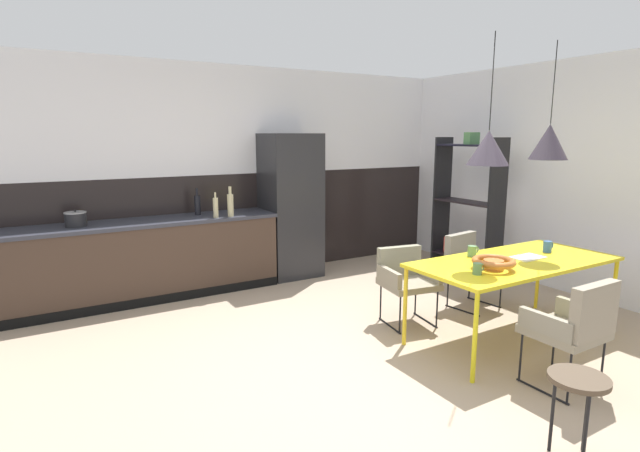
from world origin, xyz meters
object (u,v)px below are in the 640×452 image
dining_table (515,265)px  mug_dark_espresso (548,247)px  armchair_facing_counter (470,261)px  fruit_bowl (494,262)px  armchair_head_of_table (576,322)px  bottle_wine_green (230,204)px  refrigerator_column (291,206)px  open_book (528,257)px  bottle_oil_tall (197,205)px  pendant_lamp_over_table_near (488,148)px  mug_white_ceramic (472,251)px  side_stool (578,385)px  armchair_near_window (405,274)px  mug_wide_latte (478,269)px  cooking_pot (76,219)px  bottle_spice_small (216,207)px  pendant_lamp_over_table_far (549,142)px  open_shelf_unit (466,205)px

dining_table → mug_dark_espresso: mug_dark_espresso is taller
armchair_facing_counter → fruit_bowl: fruit_bowl is taller
armchair_head_of_table → bottle_wine_green: bottle_wine_green is taller
refrigerator_column → bottle_wine_green: bearing=-166.3°
open_book → bottle_oil_tall: size_ratio=0.93×
pendant_lamp_over_table_near → mug_white_ceramic: bearing=56.5°
open_book → side_stool: bearing=-134.2°
armchair_near_window → mug_wide_latte: 1.00m
dining_table → mug_dark_espresso: bearing=5.1°
armchair_near_window → mug_dark_espresso: (1.06, -0.77, 0.31)m
cooking_pot → armchair_near_window: bearing=-36.9°
armchair_head_of_table → bottle_spice_small: bottle_spice_small is taller
open_book → bottle_oil_tall: (-2.09, 2.93, 0.27)m
mug_wide_latte → bottle_wine_green: bottle_wine_green is taller
armchair_near_window → armchair_facing_counter: size_ratio=0.94×
armchair_head_of_table → mug_wide_latte: armchair_head_of_table is taller
mug_white_ceramic → mug_dark_espresso: size_ratio=1.00×
refrigerator_column → armchair_facing_counter: size_ratio=2.37×
cooking_pot → refrigerator_column: bearing=0.3°
armchair_facing_counter → bottle_spice_small: (-2.16, 1.81, 0.51)m
armchair_head_of_table → pendant_lamp_over_table_near: bearing=89.0°
armchair_head_of_table → bottle_spice_small: (-1.43, 3.45, 0.48)m
open_book → mug_wide_latte: size_ratio=2.59×
bottle_oil_tall → pendant_lamp_over_table_far: 3.78m
cooking_pot → open_shelf_unit: size_ratio=0.12×
cooking_pot → open_shelf_unit: bearing=-14.6°
armchair_facing_counter → pendant_lamp_over_table_near: (-0.72, -0.77, 1.21)m
refrigerator_column → open_shelf_unit: open_shelf_unit is taller
refrigerator_column → mug_wide_latte: size_ratio=16.07×
dining_table → fruit_bowl: bearing=-165.6°
bottle_spice_small → bottle_oil_tall: bearing=112.1°
dining_table → fruit_bowl: (-0.41, -0.10, 0.10)m
dining_table → pendant_lamp_over_table_far: size_ratio=1.87×
open_book → mug_dark_espresso: bearing=8.8°
refrigerator_column → side_stool: size_ratio=3.70×
armchair_near_window → armchair_facing_counter: bearing=-169.8°
armchair_near_window → open_shelf_unit: size_ratio=0.39×
bottle_wine_green → open_shelf_unit: size_ratio=0.19×
cooking_pot → bottle_wine_green: 1.61m
armchair_near_window → armchair_head_of_table: 1.65m
bottle_oil_tall → mug_white_ceramic: bearing=-56.8°
refrigerator_column → mug_white_ceramic: size_ratio=14.79×
mug_wide_latte → bottle_oil_tall: size_ratio=0.36×
mug_white_ceramic → side_stool: bearing=-118.8°
armchair_facing_counter → cooking_pot: (-3.58, 2.01, 0.46)m
bottle_oil_tall → open_shelf_unit: size_ratio=0.17×
bottle_wine_green → pendant_lamp_over_table_far: bearing=-52.1°
mug_dark_espresso → pendant_lamp_over_table_far: bearing=-173.6°
refrigerator_column → cooking_pot: 2.49m
side_stool → bottle_oil_tall: bearing=101.6°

